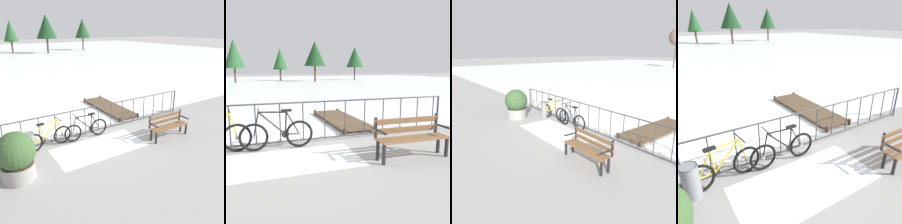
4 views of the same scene
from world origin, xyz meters
The scene contains 11 objects.
ground_plane centered at (0.00, 0.00, 0.00)m, with size 160.00×160.00×0.00m, color gray.
frozen_pond centered at (0.00, 28.40, 0.01)m, with size 80.00×56.00×0.03m, color white.
snow_patch centered at (-0.35, -1.20, 0.00)m, with size 3.13×1.51×0.01m, color white.
railing_fence centered at (0.00, 0.00, 0.56)m, with size 9.06×0.06×1.07m.
bicycle_second centered at (-0.40, -0.31, 0.37)m, with size 1.71×0.52×0.97m.
park_bench centered at (2.24, -1.81, 0.51)m, with size 1.61×0.51×0.89m.
wooden_dock centered at (2.04, 2.03, 0.12)m, with size 1.10×3.56×0.20m.
tree_far_west centered at (3.80, 34.77, 3.37)m, with size 2.28×2.28×5.04m.
tree_centre centered at (8.30, 30.28, 4.03)m, with size 3.13×3.13×5.83m.
tree_east_mid centered at (15.63, 32.54, 3.74)m, with size 2.80×2.80×5.40m.
tree_far_east centered at (-2.69, 30.12, 3.84)m, with size 2.59×2.59×5.76m.
Camera 2 is at (-0.95, -6.18, 1.89)m, focal length 40.14 mm.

